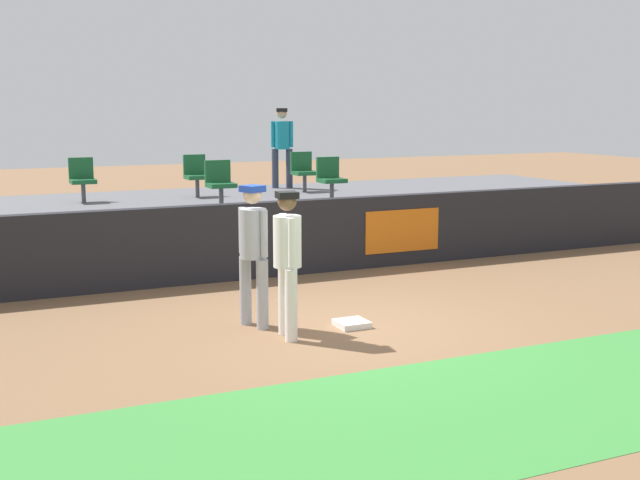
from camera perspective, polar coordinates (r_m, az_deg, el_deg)
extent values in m
plane|color=brown|center=(10.63, 1.57, -6.18)|extent=(60.00, 60.00, 0.00)
cube|color=#388438|center=(8.12, 11.39, -11.37)|extent=(18.00, 2.80, 0.01)
cube|color=white|center=(10.68, 2.25, -5.89)|extent=(0.40, 0.40, 0.08)
cylinder|color=white|center=(10.25, -2.52, -4.19)|extent=(0.15, 0.15, 0.90)
cylinder|color=white|center=(9.94, -2.04, -4.62)|extent=(0.15, 0.15, 0.90)
cylinder|color=white|center=(9.94, -2.31, -0.10)|extent=(0.39, 0.39, 0.63)
sphere|color=brown|center=(9.87, -2.33, 2.74)|extent=(0.24, 0.24, 0.24)
cube|color=black|center=(9.86, -2.33, 3.18)|extent=(0.28, 0.28, 0.08)
cylinder|color=white|center=(10.13, -2.62, 0.20)|extent=(0.09, 0.09, 0.59)
cylinder|color=white|center=(9.73, -1.99, -0.18)|extent=(0.09, 0.09, 0.59)
ellipsoid|color=brown|center=(10.21, -2.06, -1.19)|extent=(0.14, 0.21, 0.28)
cylinder|color=#9EA3AD|center=(10.74, -5.26, -3.55)|extent=(0.16, 0.16, 0.91)
cylinder|color=#9EA3AD|center=(10.50, -4.07, -3.84)|extent=(0.16, 0.16, 0.91)
cylinder|color=#9EA3AD|center=(10.47, -4.73, 0.46)|extent=(0.46, 0.46, 0.64)
sphere|color=beige|center=(10.40, -4.76, 3.19)|extent=(0.24, 0.24, 0.24)
cube|color=#193899|center=(10.40, -4.77, 3.62)|extent=(0.32, 0.32, 0.08)
cylinder|color=#9EA3AD|center=(10.63, -5.49, 0.69)|extent=(0.09, 0.09, 0.60)
cylinder|color=#9EA3AD|center=(10.31, -3.95, 0.44)|extent=(0.09, 0.09, 0.60)
cube|color=black|center=(13.56, -4.79, -0.03)|extent=(18.00, 0.24, 1.27)
cube|color=orange|center=(14.64, 5.81, 0.65)|extent=(1.50, 0.02, 0.76)
cube|color=#59595E|center=(15.99, -7.92, 0.94)|extent=(18.00, 4.80, 1.04)
cylinder|color=#4C4C51|center=(16.48, -8.60, 3.70)|extent=(0.08, 0.08, 0.40)
cube|color=#19592D|center=(16.46, -8.62, 4.39)|extent=(0.45, 0.44, 0.08)
cube|color=#19592D|center=(16.62, -8.82, 5.27)|extent=(0.45, 0.06, 0.40)
cylinder|color=#4C4C51|center=(14.74, -6.95, 3.07)|extent=(0.08, 0.08, 0.40)
cube|color=#19592D|center=(14.72, -6.96, 3.84)|extent=(0.48, 0.44, 0.08)
cube|color=#19592D|center=(14.88, -7.21, 4.82)|extent=(0.48, 0.06, 0.40)
cylinder|color=#4C4C51|center=(16.01, -16.28, 3.26)|extent=(0.08, 0.08, 0.40)
cube|color=#19592D|center=(15.99, -16.31, 3.97)|extent=(0.46, 0.44, 0.08)
cube|color=#19592D|center=(16.16, -16.45, 4.88)|extent=(0.46, 0.06, 0.40)
cylinder|color=#4C4C51|center=(17.27, -1.08, 4.07)|extent=(0.08, 0.08, 0.40)
cube|color=#19592D|center=(17.25, -1.08, 4.73)|extent=(0.48, 0.44, 0.08)
cube|color=#19592D|center=(17.41, -1.34, 5.56)|extent=(0.48, 0.06, 0.40)
cylinder|color=#4C4C51|center=(15.55, 0.84, 3.47)|extent=(0.08, 0.08, 0.40)
cube|color=#19592D|center=(15.53, 0.84, 4.20)|extent=(0.47, 0.44, 0.08)
cube|color=#19592D|center=(15.68, 0.54, 5.13)|extent=(0.47, 0.06, 0.40)
cylinder|color=#33384C|center=(18.09, -2.17, 5.04)|extent=(0.15, 0.15, 0.86)
cylinder|color=#33384C|center=(18.07, -3.17, 5.03)|extent=(0.15, 0.15, 0.86)
cylinder|color=teal|center=(18.04, -2.69, 7.37)|extent=(0.43, 0.43, 0.61)
sphere|color=tan|center=(18.03, -2.70, 8.88)|extent=(0.23, 0.23, 0.23)
cube|color=black|center=(18.03, -2.70, 9.11)|extent=(0.30, 0.30, 0.08)
cylinder|color=teal|center=(18.05, -2.04, 7.43)|extent=(0.09, 0.09, 0.57)
cylinder|color=teal|center=(18.03, -3.33, 7.42)|extent=(0.09, 0.09, 0.57)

